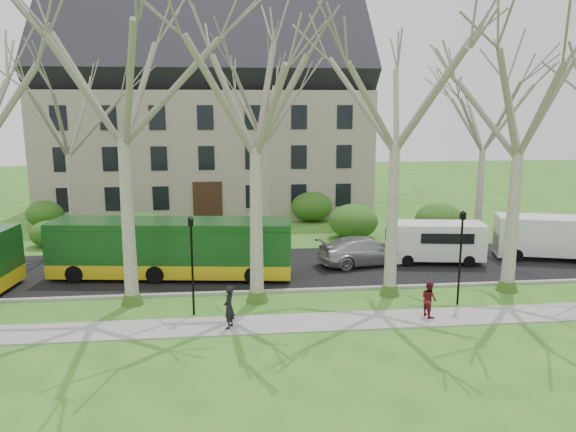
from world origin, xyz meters
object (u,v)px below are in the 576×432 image
Objects in this scene: pedestrian_a at (229,307)px; pedestrian_b at (429,299)px; van_b at (547,238)px; van_a at (435,243)px; bus_follow at (172,248)px; sedan at (365,251)px.

pedestrian_a is 8.58m from pedestrian_b.
pedestrian_a is at bearing 76.99° from pedestrian_b.
van_b is at bearing 134.09° from pedestrian_a.
van_a is at bearing 144.84° from pedestrian_a.
bus_follow is 2.19× the size of van_b.
pedestrian_b is (-3.24, -7.96, -0.39)m from van_a.
bus_follow is 10.76m from sedan.
sedan is 11.44m from pedestrian_a.
sedan is 0.95× the size of van_b.
sedan is 3.03× the size of pedestrian_a.
van_a reaches higher than sedan.
pedestrian_a is (-11.81, -8.34, -0.27)m from van_a.
bus_follow reaches higher than pedestrian_b.
bus_follow is 8.11× the size of pedestrian_b.
bus_follow reaches higher than sedan.
van_b is (21.61, 1.25, -0.32)m from bus_follow.
sedan is (10.67, 1.20, -0.78)m from bus_follow.
pedestrian_a is at bearing -60.59° from bus_follow.
pedestrian_a reaches higher than pedestrian_b.
van_b is at bearing 9.59° from van_a.
bus_follow is at bearing -138.21° from pedestrian_a.
sedan is at bearing -163.57° from van_b.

